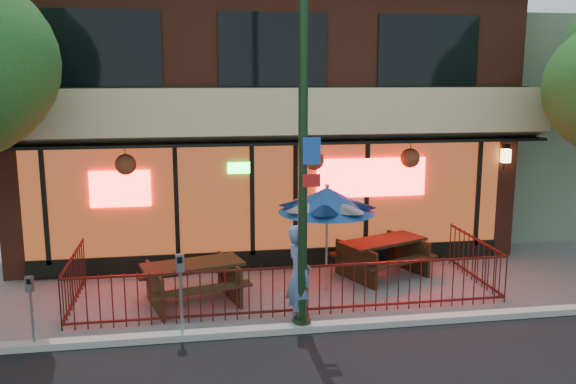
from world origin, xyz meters
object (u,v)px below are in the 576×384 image
object	(u,v)px
parking_meter_near	(181,281)
picnic_table_right	(383,252)
parking_meter_far	(31,300)
picnic_table_left	(193,277)
pedestrian	(299,275)
street_light	(303,153)
patio_umbrella	(327,200)

from	to	relation	value
parking_meter_near	picnic_table_right	bearing A→B (deg)	30.60
picnic_table_right	parking_meter_far	distance (m)	7.35
picnic_table_left	picnic_table_right	size ratio (longest dim) A/B	0.95
picnic_table_left	pedestrian	xyz separation A→B (m)	(1.86, -1.37, 0.38)
picnic_table_left	parking_meter_far	world-z (taller)	parking_meter_far
street_light	parking_meter_near	world-z (taller)	street_light
pedestrian	picnic_table_right	bearing A→B (deg)	-54.72
street_light	picnic_table_left	xyz separation A→B (m)	(-1.89, 1.57, -2.60)
parking_meter_far	picnic_table_right	bearing A→B (deg)	21.56
picnic_table_right	patio_umbrella	world-z (taller)	patio_umbrella
street_light	parking_meter_far	bearing A→B (deg)	-179.02
parking_meter_near	patio_umbrella	bearing A→B (deg)	31.89
street_light	patio_umbrella	size ratio (longest dim) A/B	3.07
picnic_table_right	pedestrian	distance (m)	3.40
picnic_table_left	patio_umbrella	xyz separation A→B (m)	(2.74, 0.27, 1.40)
street_light	picnic_table_right	size ratio (longest dim) A/B	2.94
pedestrian	parking_meter_far	distance (m)	4.49
patio_umbrella	parking_meter_near	size ratio (longest dim) A/B	1.54
picnic_table_left	patio_umbrella	bearing A→B (deg)	5.65
picnic_table_left	patio_umbrella	distance (m)	3.09
street_light	parking_meter_near	xyz separation A→B (m)	(-2.10, 0.00, -2.15)
street_light	patio_umbrella	bearing A→B (deg)	65.14
street_light	pedestrian	bearing A→B (deg)	97.85
street_light	parking_meter_far	size ratio (longest dim) A/B	5.61
street_light	picnic_table_left	distance (m)	3.58
parking_meter_near	pedestrian	bearing A→B (deg)	5.50
picnic_table_right	pedestrian	size ratio (longest dim) A/B	1.28
parking_meter_far	street_light	bearing A→B (deg)	0.98
picnic_table_right	street_light	bearing A→B (deg)	-131.57
picnic_table_right	patio_umbrella	size ratio (longest dim) A/B	1.04
patio_umbrella	pedestrian	size ratio (longest dim) A/B	1.23
picnic_table_left	parking_meter_far	size ratio (longest dim) A/B	1.81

